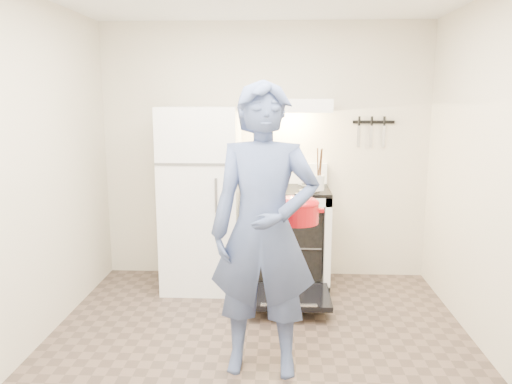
{
  "coord_description": "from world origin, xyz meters",
  "views": [
    {
      "loc": [
        0.14,
        -3.11,
        1.78
      ],
      "look_at": [
        -0.05,
        1.0,
        1.0
      ],
      "focal_mm": 35.0,
      "sensor_mm": 36.0,
      "label": 1
    }
  ],
  "objects_px": {
    "refrigerator": "(202,198)",
    "dutch_oven": "(297,213)",
    "stove_body": "(288,239)",
    "tea_kettle": "(262,172)",
    "person": "(264,232)"
  },
  "relations": [
    {
      "from": "person",
      "to": "dutch_oven",
      "type": "height_order",
      "value": "person"
    },
    {
      "from": "refrigerator",
      "to": "dutch_oven",
      "type": "relative_size",
      "value": 4.49
    },
    {
      "from": "person",
      "to": "dutch_oven",
      "type": "distance_m",
      "value": 0.4
    },
    {
      "from": "refrigerator",
      "to": "stove_body",
      "type": "relative_size",
      "value": 1.85
    },
    {
      "from": "refrigerator",
      "to": "tea_kettle",
      "type": "height_order",
      "value": "refrigerator"
    },
    {
      "from": "refrigerator",
      "to": "stove_body",
      "type": "height_order",
      "value": "refrigerator"
    },
    {
      "from": "tea_kettle",
      "to": "dutch_oven",
      "type": "relative_size",
      "value": 0.72
    },
    {
      "from": "stove_body",
      "to": "tea_kettle",
      "type": "xyz_separation_m",
      "value": [
        -0.25,
        0.07,
        0.63
      ]
    },
    {
      "from": "dutch_oven",
      "to": "tea_kettle",
      "type": "bearing_deg",
      "value": 102.55
    },
    {
      "from": "stove_body",
      "to": "person",
      "type": "height_order",
      "value": "person"
    },
    {
      "from": "stove_body",
      "to": "tea_kettle",
      "type": "height_order",
      "value": "tea_kettle"
    },
    {
      "from": "person",
      "to": "dutch_oven",
      "type": "bearing_deg",
      "value": 59.08
    },
    {
      "from": "tea_kettle",
      "to": "person",
      "type": "relative_size",
      "value": 0.15
    },
    {
      "from": "refrigerator",
      "to": "dutch_oven",
      "type": "height_order",
      "value": "refrigerator"
    },
    {
      "from": "refrigerator",
      "to": "stove_body",
      "type": "distance_m",
      "value": 0.9
    }
  ]
}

